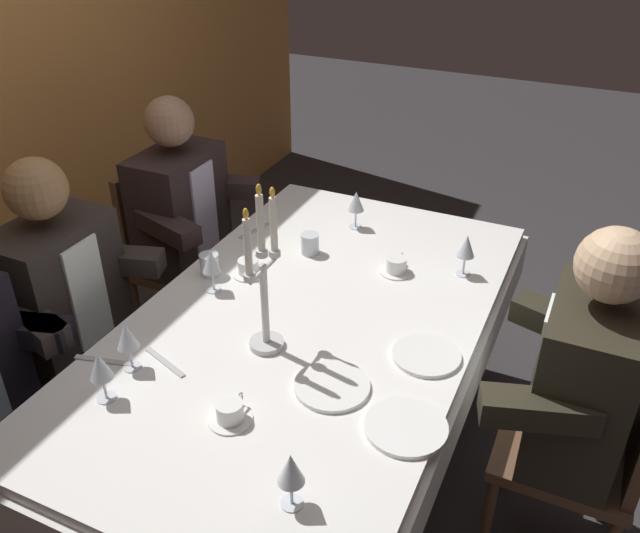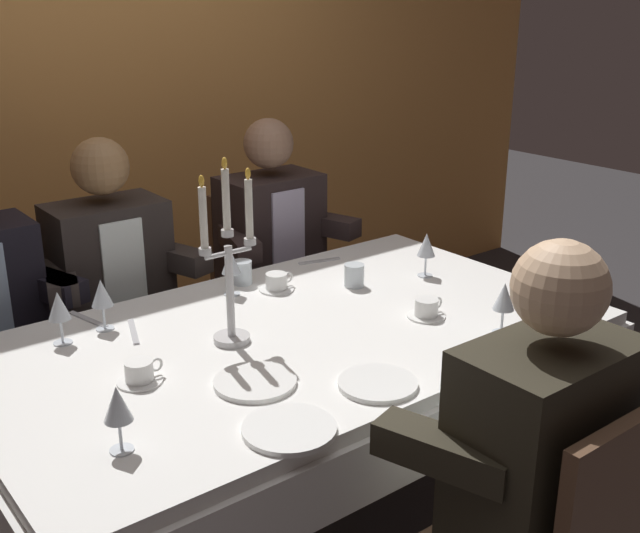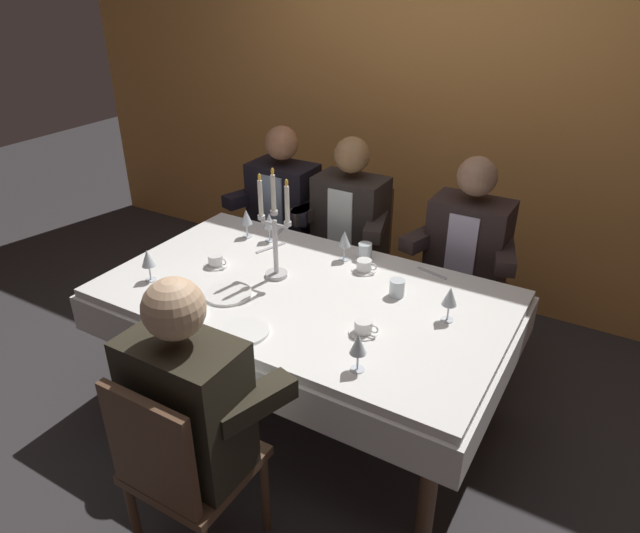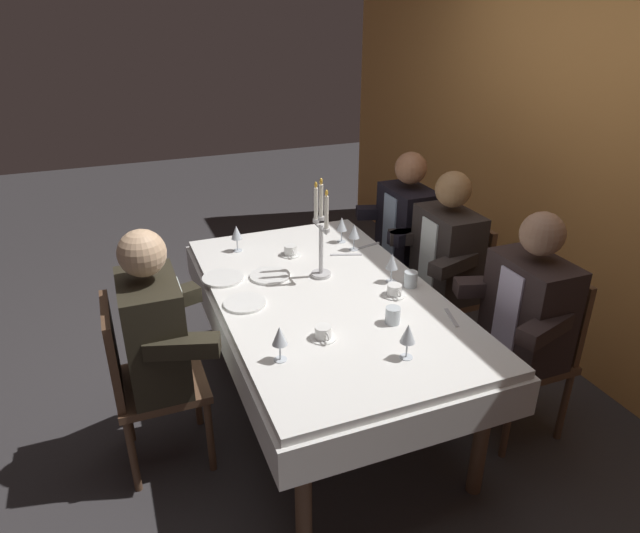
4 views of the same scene
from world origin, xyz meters
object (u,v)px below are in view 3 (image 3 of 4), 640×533
(seated_diner_0, at_px, (284,203))
(wine_glass_1, at_px, (450,297))
(dinner_plate_1, at_px, (244,331))
(wine_glass_2, at_px, (269,222))
(wine_glass_4, at_px, (148,259))
(wine_glass_5, at_px, (358,345))
(dinner_plate_0, at_px, (228,294))
(wine_glass_0, at_px, (344,239))
(dining_table, at_px, (304,311))
(candelabra, at_px, (275,235))
(seated_diner_1, at_px, (351,218))
(coffee_cup_1, at_px, (364,328))
(seated_diner_3, at_px, (468,245))
(wine_glass_3, at_px, (246,218))
(dinner_plate_2, at_px, (181,314))
(coffee_cup_0, at_px, (216,261))
(water_tumbler_1, at_px, (397,288))
(seated_diner_2, at_px, (186,405))
(coffee_cup_2, at_px, (364,266))
(water_tumbler_0, at_px, (365,251))

(seated_diner_0, bearing_deg, wine_glass_1, -29.73)
(dinner_plate_1, height_order, wine_glass_2, wine_glass_2)
(wine_glass_4, relative_size, wine_glass_5, 1.00)
(wine_glass_2, bearing_deg, dinner_plate_1, -62.00)
(dinner_plate_0, height_order, wine_glass_0, wine_glass_0)
(dining_table, relative_size, candelabra, 3.48)
(dinner_plate_1, relative_size, seated_diner_1, 0.17)
(coffee_cup_1, xyz_separation_m, seated_diner_3, (0.11, 1.06, -0.03))
(dinner_plate_0, xyz_separation_m, wine_glass_0, (0.30, 0.59, 0.11))
(wine_glass_1, xyz_separation_m, wine_glass_3, (-1.27, 0.25, 0.00))
(wine_glass_2, bearing_deg, dinner_plate_2, -82.85)
(wine_glass_4, bearing_deg, dinner_plate_1, -10.93)
(wine_glass_4, relative_size, seated_diner_1, 0.13)
(dining_table, distance_m, wine_glass_4, 0.79)
(dinner_plate_0, height_order, coffee_cup_0, coffee_cup_0)
(water_tumbler_1, distance_m, coffee_cup_1, 0.35)
(seated_diner_0, height_order, seated_diner_2, same)
(wine_glass_4, relative_size, seated_diner_3, 0.13)
(wine_glass_0, distance_m, coffee_cup_1, 0.68)
(seated_diner_2, bearing_deg, seated_diner_3, 75.61)
(dinner_plate_2, height_order, seated_diner_3, seated_diner_3)
(wine_glass_4, height_order, coffee_cup_2, wine_glass_4)
(dinner_plate_0, distance_m, water_tumbler_1, 0.79)
(wine_glass_3, relative_size, seated_diner_0, 0.13)
(dinner_plate_2, relative_size, wine_glass_2, 1.39)
(wine_glass_2, bearing_deg, wine_glass_1, -13.45)
(wine_glass_5, bearing_deg, wine_glass_3, 145.29)
(candelabra, bearing_deg, wine_glass_0, 58.14)
(wine_glass_5, height_order, coffee_cup_1, wine_glass_5)
(wine_glass_2, distance_m, water_tumbler_0, 0.56)
(dinner_plate_0, height_order, wine_glass_5, wine_glass_5)
(dinner_plate_2, relative_size, wine_glass_0, 1.39)
(wine_glass_0, relative_size, seated_diner_0, 0.13)
(wine_glass_0, xyz_separation_m, water_tumbler_0, (0.09, 0.07, -0.07))
(dinner_plate_1, height_order, wine_glass_4, wine_glass_4)
(wine_glass_5, distance_m, coffee_cup_2, 0.80)
(candelabra, distance_m, water_tumbler_1, 0.63)
(seated_diner_1, height_order, seated_diner_3, same)
(dining_table, distance_m, coffee_cup_1, 0.46)
(candelabra, height_order, wine_glass_5, candelabra)
(seated_diner_0, bearing_deg, coffee_cup_1, -43.76)
(water_tumbler_0, bearing_deg, wine_glass_5, -65.16)
(wine_glass_3, height_order, seated_diner_2, seated_diner_2)
(coffee_cup_2, distance_m, seated_diner_1, 0.68)
(seated_diner_3, bearing_deg, wine_glass_4, -135.81)
(dining_table, xyz_separation_m, dinner_plate_2, (-0.35, -0.46, 0.13))
(dinner_plate_0, height_order, water_tumbler_0, water_tumbler_0)
(wine_glass_4, distance_m, coffee_cup_2, 1.06)
(wine_glass_4, distance_m, water_tumbler_1, 1.20)
(wine_glass_3, bearing_deg, wine_glass_1, -11.10)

